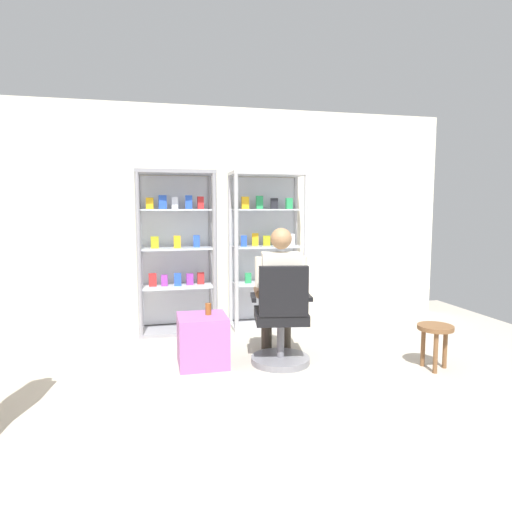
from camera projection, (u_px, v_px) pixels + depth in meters
The scene contains 9 objects.
ground_plane at pixel (290, 440), 2.86m from camera, with size 7.20×7.20×0.00m, color #B2A899.
back_wall at pixel (219, 218), 5.61m from camera, with size 6.00×0.10×2.70m, color silver.
display_cabinet_left at pixel (176, 251), 5.30m from camera, with size 0.90×0.45×1.90m.
display_cabinet_right at pixel (266, 249), 5.55m from camera, with size 0.90×0.45×1.90m.
office_chair at pixel (281, 324), 4.18m from camera, with size 0.60×0.56×0.96m.
seated_shopkeeper at pixel (280, 287), 4.30m from camera, with size 0.53×0.60×1.29m.
storage_crate at pixel (203, 340), 4.20m from camera, with size 0.45×0.47×0.47m, color #9E599E.
tea_glass at pixel (208, 309), 4.22m from camera, with size 0.06×0.06×0.11m, color brown.
wooden_stool at pixel (435, 334), 4.08m from camera, with size 0.32×0.32×0.41m.
Camera 1 is at (-0.83, -2.59, 1.48)m, focal length 31.39 mm.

